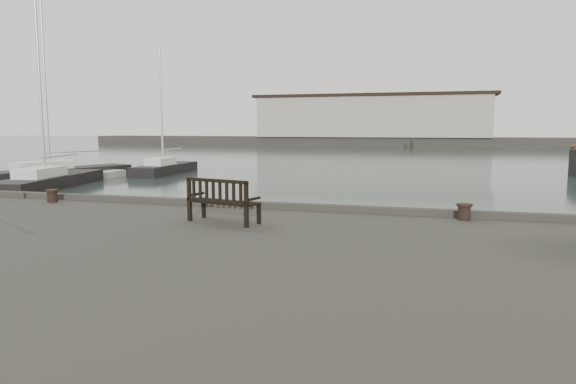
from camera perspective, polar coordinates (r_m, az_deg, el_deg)
name	(u,v)px	position (r m, az deg, el deg)	size (l,w,h in m)	color
ground	(259,259)	(15.26, -3.29, -7.49)	(400.00, 400.00, 0.00)	black
breakwater	(388,126)	(106.35, 11.03, 7.26)	(140.00, 9.50, 12.20)	#383530
bench	(223,209)	(12.55, -7.24, -1.88)	(1.92, 1.06, 1.05)	black
bollard_left	(52,196)	(17.48, -24.73, -0.39)	(0.38, 0.38, 0.40)	black
bollard_right	(464,212)	(13.55, 18.99, -2.11)	(0.39, 0.39, 0.41)	black
yacht_b	(58,176)	(42.68, -24.20, 1.68)	(6.11, 11.95, 15.28)	black
yacht_c	(50,184)	(36.44, -24.92, 0.80)	(4.52, 10.63, 13.81)	black
yacht_d	(166,171)	(44.49, -13.44, 2.29)	(2.72, 8.52, 10.74)	black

